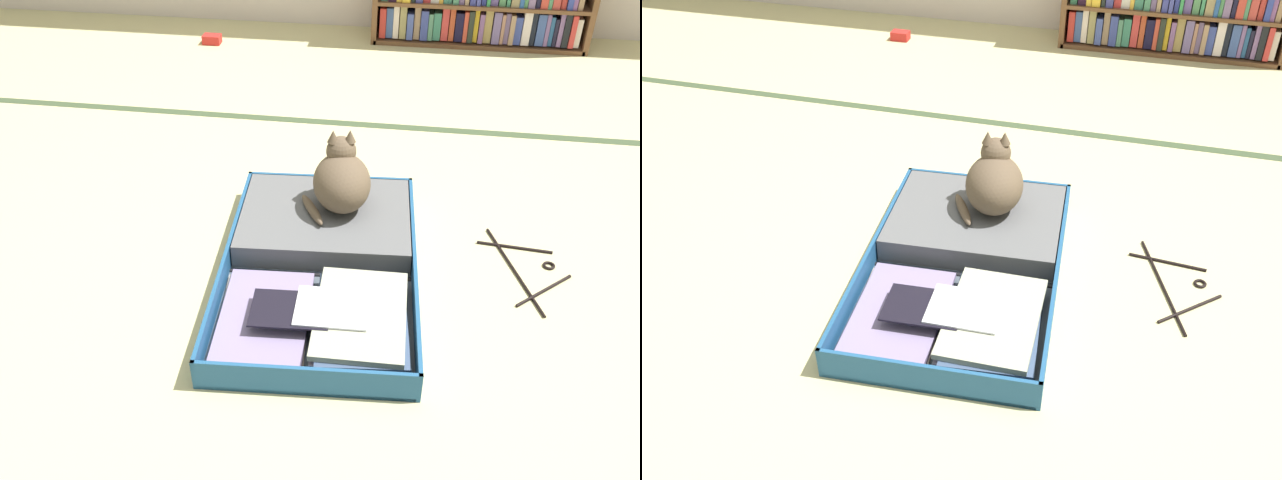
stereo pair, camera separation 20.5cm
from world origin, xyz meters
TOP-DOWN VIEW (x-y plane):
  - ground_plane at (0.00, 0.00)m, footprint 10.00×10.00m
  - tatami_border at (0.00, 1.11)m, footprint 4.80×0.05m
  - open_suitcase at (-0.09, 0.07)m, footprint 0.68×1.02m
  - black_cat at (-0.07, 0.30)m, footprint 0.27×0.30m
  - clothes_hanger at (0.57, 0.15)m, footprint 0.30×0.44m
  - small_red_pouch at (-1.02, 1.99)m, footprint 0.10×0.07m

SIDE VIEW (x-z plane):
  - ground_plane at x=0.00m, z-range 0.00..0.00m
  - tatami_border at x=0.00m, z-range 0.00..0.00m
  - clothes_hanger at x=0.57m, z-range 0.00..0.01m
  - small_red_pouch at x=-1.02m, z-range 0.00..0.05m
  - open_suitcase at x=-0.09m, z-range -0.01..0.09m
  - black_cat at x=-0.07m, z-range 0.07..0.33m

